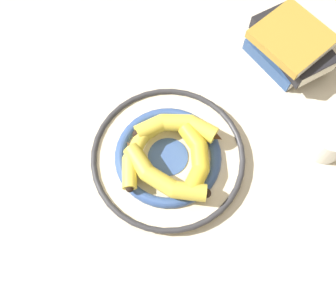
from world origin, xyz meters
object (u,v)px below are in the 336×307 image
Objects in this scene: banana_a at (141,148)px; banana_d at (178,127)px; decorative_bowl at (168,157)px; coffee_mug at (329,139)px; banana_c at (196,159)px; banana_b at (161,177)px; book_stack at (290,46)px.

banana_d is at bearing 147.48° from banana_a.
banana_d is at bearing -73.39° from decorative_bowl.
banana_d is 1.36× the size of coffee_mug.
decorative_bowl is 2.36× the size of banana_c.
banana_c reaches higher than decorative_bowl.
banana_a is 1.55× the size of coffee_mug.
banana_c is 0.08m from banana_d.
banana_c is (-0.11, -0.05, 0.00)m from banana_a.
banana_b is 0.12m from banana_d.
banana_c is 0.84× the size of banana_d.
banana_a is 1.36× the size of banana_c.
book_stack is at bearing 78.16° from coffee_mug.
banana_c is 0.36m from book_stack.
banana_c is 1.14× the size of coffee_mug.
banana_d is at bearing 104.82° from banana_b.
coffee_mug is at bearing -15.60° from book_stack.
book_stack is at bearing 152.89° from banana_a.
coffee_mug reaches higher than banana_a.
coffee_mug is at bearing -137.05° from decorative_bowl.
decorative_bowl is 2.69× the size of coffee_mug.
coffee_mug is (-0.26, -0.24, 0.02)m from decorative_bowl.
banana_c is at bearing -159.38° from decorative_bowl.
decorative_bowl is 1.98× the size of banana_d.
banana_d is (0.08, -0.04, 0.00)m from banana_c.
banana_a is at bearing 156.46° from coffee_mug.
book_stack is (-0.12, -0.41, 0.00)m from banana_a.
book_stack is 0.24m from coffee_mug.
decorative_bowl is 0.35m from coffee_mug.
coffee_mug is at bearing -83.27° from banana_c.
coffee_mug is at bearing 177.46° from banana_d.
decorative_bowl is at bearing 70.66° from banana_d.
decorative_bowl is 1.58× the size of banana_b.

